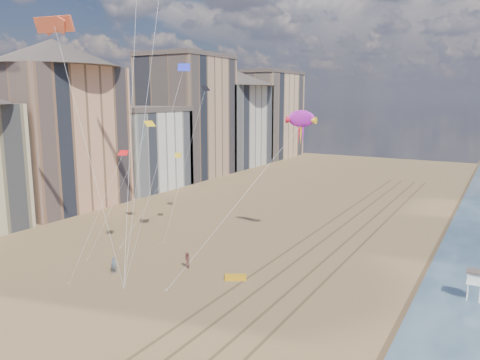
# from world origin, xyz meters

# --- Properties ---
(wet_sand) EXTENTS (260.00, 260.00, 0.00)m
(wet_sand) POSITION_xyz_m (19.00, 40.00, 0.00)
(wet_sand) COLOR #42301E
(wet_sand) RESTS_ON ground
(tracks) EXTENTS (7.68, 120.00, 0.01)m
(tracks) POSITION_xyz_m (2.55, 30.00, 0.01)
(tracks) COLOR brown
(tracks) RESTS_ON ground
(buildings) EXTENTS (34.72, 131.35, 29.00)m
(buildings) POSITION_xyz_m (-45.73, 65.59, 13.55)
(buildings) COLOR #C6B284
(buildings) RESTS_ON ground
(lifeguard_stand) EXTENTS (1.59, 1.59, 2.86)m
(lifeguard_stand) POSITION_xyz_m (19.93, 27.14, 2.21)
(lifeguard_stand) COLOR white
(lifeguard_stand) RESTS_ON ground
(grounded_kite) EXTENTS (2.68, 2.36, 0.26)m
(grounded_kite) POSITION_xyz_m (-2.25, 20.45, 0.13)
(grounded_kite) COLOR orange
(grounded_kite) RESTS_ON ground
(show_kite) EXTENTS (4.80, 10.53, 25.96)m
(show_kite) POSITION_xyz_m (-1.01, 34.39, 16.23)
(show_kite) COLOR #AC1BAF
(show_kite) RESTS_ON ground
(kite_flyer_a) EXTENTS (0.80, 0.72, 1.84)m
(kite_flyer_a) POSITION_xyz_m (-14.47, 15.17, 0.92)
(kite_flyer_a) COLOR slate
(kite_flyer_a) RESTS_ON ground
(kite_flyer_b) EXTENTS (1.13, 1.09, 1.84)m
(kite_flyer_b) POSITION_xyz_m (-8.49, 20.34, 0.92)
(kite_flyer_b) COLOR brown
(kite_flyer_b) RESTS_ON ground
(small_kites) EXTENTS (12.33, 16.44, 12.02)m
(small_kites) POSITION_xyz_m (-15.61, 26.43, 17.03)
(small_kites) COLOR red
(small_kites) RESTS_ON ground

